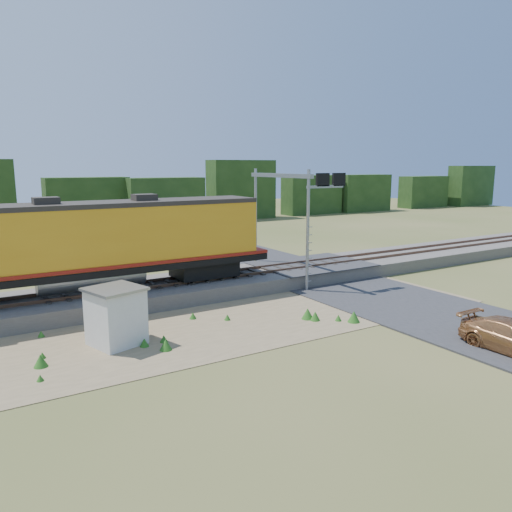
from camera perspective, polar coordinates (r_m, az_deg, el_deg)
ground at (r=23.71m, az=1.84°, el=-7.05°), size 140.00×140.00×0.00m
ballast at (r=28.63m, az=-4.77°, el=-3.20°), size 70.00×5.00×0.80m
rails at (r=28.52m, az=-4.79°, el=-2.26°), size 70.00×1.54×0.16m
dirt_shoulder at (r=23.14m, az=-3.03°, el=-7.47°), size 26.00×8.00×0.03m
road at (r=28.51m, az=12.88°, el=-4.13°), size 7.00×66.00×0.86m
tree_line_north at (r=58.38m, az=-19.19°, el=5.84°), size 130.00×3.00×6.50m
weed_clumps at (r=22.16m, az=-5.97°, el=-8.36°), size 15.00×6.20×0.56m
locomotive at (r=25.74m, az=-19.02°, el=1.47°), size 18.90×2.88×4.88m
shed at (r=20.71m, az=-15.71°, el=-6.61°), size 2.46×2.46×2.34m
signal_gantry at (r=29.82m, az=4.02°, el=6.64°), size 2.72×6.20×6.87m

